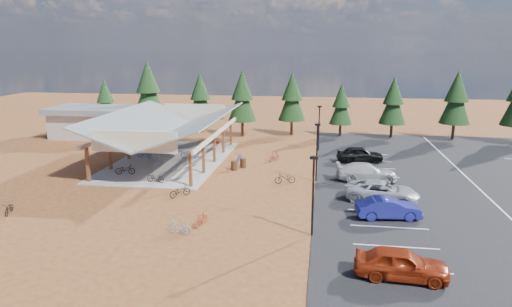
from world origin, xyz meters
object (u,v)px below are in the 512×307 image
at_px(outbuilding, 95,121).
at_px(bike_3, 167,143).
at_px(bike_5, 189,158).
at_px(car_3, 366,172).
at_px(bike_2, 145,154).
at_px(bike_7, 219,142).
at_px(car_2, 382,191).
at_px(bike_pavilion, 170,125).
at_px(bike_13, 179,227).
at_px(car_1, 389,208).
at_px(lamp_post_1, 317,148).
at_px(car_4, 360,154).
at_px(trash_bin_0, 234,165).
at_px(bike_11, 201,219).
at_px(car_0, 401,263).
at_px(bike_4, 156,177).
at_px(lamp_post_0, 313,190).
at_px(trash_bin_1, 243,163).
at_px(bike_12, 180,191).
at_px(bike_1, 156,159).
at_px(bike_8, 9,208).
at_px(lamp_post_2, 319,125).
at_px(bike_16, 285,178).
at_px(bike_6, 190,153).
at_px(bike_0, 125,169).
at_px(bike_14, 239,157).

bearing_deg(outbuilding, bike_3, -23.09).
bearing_deg(bike_5, car_3, -90.73).
bearing_deg(bike_5, bike_2, 87.39).
bearing_deg(bike_7, car_2, -127.72).
xyz_separation_m(bike_pavilion, bike_13, (6.70, -18.04, -3.33)).
bearing_deg(car_2, outbuilding, 67.79).
bearing_deg(bike_5, car_1, -114.04).
relative_size(lamp_post_1, car_4, 1.11).
height_order(trash_bin_0, car_1, car_1).
relative_size(bike_11, car_0, 0.33).
bearing_deg(bike_2, bike_4, -155.33).
bearing_deg(car_3, bike_5, 72.56).
distance_m(outbuilding, lamp_post_0, 40.32).
xyz_separation_m(trash_bin_1, bike_2, (-10.93, 2.00, 0.07)).
bearing_deg(bike_12, bike_5, -35.36).
distance_m(lamp_post_1, trash_bin_0, 8.62).
bearing_deg(bike_1, bike_2, 44.16).
xyz_separation_m(trash_bin_0, car_3, (12.24, -1.77, 0.35)).
bearing_deg(bike_8, car_3, 6.63).
distance_m(outbuilding, bike_11, 35.05).
bearing_deg(bike_11, lamp_post_1, 71.47).
xyz_separation_m(bike_pavilion, bike_11, (7.71, -16.47, -3.36)).
relative_size(lamp_post_2, trash_bin_0, 5.71).
relative_size(lamp_post_2, bike_16, 2.83).
xyz_separation_m(bike_12, car_4, (14.82, 13.38, 0.35)).
bearing_deg(trash_bin_1, bike_8, -133.44).
distance_m(bike_11, car_4, 22.14).
bearing_deg(car_3, car_1, 178.92).
xyz_separation_m(bike_6, bike_13, (5.06, -19.25, -0.10)).
distance_m(outbuilding, bike_16, 31.51).
bearing_deg(outbuilding, bike_4, -50.93).
height_order(lamp_post_1, bike_6, lamp_post_1).
xyz_separation_m(outbuilding, car_4, (33.28, -8.59, -1.20)).
bearing_deg(trash_bin_0, lamp_post_0, -61.54).
bearing_deg(bike_7, bike_1, 160.29).
height_order(lamp_post_1, bike_5, lamp_post_1).
height_order(bike_0, bike_3, bike_0).
bearing_deg(bike_14, car_1, -46.09).
xyz_separation_m(lamp_post_0, bike_11, (-7.29, 0.53, -2.51)).
bearing_deg(bike_11, lamp_post_0, 9.75).
bearing_deg(car_3, bike_0, 88.30).
bearing_deg(bike_3, bike_12, -149.39).
relative_size(bike_1, bike_4, 0.99).
bearing_deg(bike_16, bike_7, -164.07).
distance_m(bike_0, bike_1, 4.27).
relative_size(bike_pavilion, car_1, 4.41).
height_order(bike_3, bike_4, bike_3).
xyz_separation_m(trash_bin_0, car_4, (12.14, 4.91, 0.38)).
height_order(bike_1, bike_16, bike_1).
height_order(lamp_post_2, car_2, lamp_post_2).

